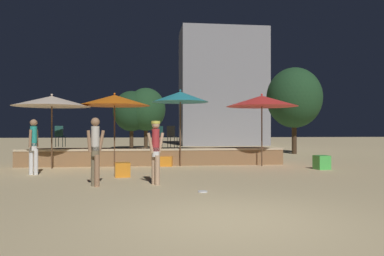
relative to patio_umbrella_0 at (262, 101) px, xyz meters
name	(u,v)px	position (x,y,z in m)	size (l,w,h in m)	color
ground_plane	(230,220)	(-3.14, -8.39, -2.53)	(120.00, 120.00, 0.00)	#D1B784
wooden_deck	(153,156)	(-4.19, 1.80, -2.23)	(10.45, 2.74, 0.68)	olive
patio_umbrella_0	(262,101)	(0.00, 0.00, 0.00)	(2.78, 2.78, 2.83)	brown
patio_umbrella_1	(180,97)	(-3.16, 0.35, 0.16)	(2.21, 2.21, 2.98)	brown
patio_umbrella_2	(52,101)	(-7.90, -0.02, -0.08)	(2.77, 2.77, 2.73)	brown
patio_umbrella_3	(115,100)	(-5.69, 0.45, 0.01)	(2.73, 2.73, 2.84)	brown
cube_seat_0	(322,162)	(1.77, -1.41, -2.28)	(0.52, 0.52, 0.50)	#4CC651
cube_seat_1	(167,161)	(-3.69, 0.40, -2.34)	(0.53, 0.53, 0.38)	orange
cube_seat_2	(122,170)	(-5.18, -2.72, -2.32)	(0.50, 0.50, 0.43)	orange
person_0	(95,149)	(-5.73, -4.55, -1.59)	(0.45, 0.36, 1.73)	#997051
person_1	(34,145)	(-7.99, -1.90, -1.58)	(0.29, 0.46, 1.75)	white
person_2	(156,149)	(-4.22, -4.44, -1.61)	(0.48, 0.33, 1.66)	tan
bistro_chair_0	(158,134)	(-3.94, 2.66, -1.31)	(0.47, 0.48, 0.90)	#1E4C47
bistro_chair_1	(60,134)	(-8.15, 2.30, -1.31)	(0.41, 0.41, 0.90)	#1E4C47
bistro_chair_2	(172,134)	(-3.44, 1.32, -1.31)	(0.46, 0.46, 0.90)	#2D3338
frisbee_disc	(203,192)	(-3.18, -5.76, -2.52)	(0.22, 0.22, 0.03)	white
background_tree_0	(131,111)	(-5.60, 13.25, 0.21)	(2.66, 2.66, 4.21)	#3D2B1C
background_tree_1	(294,98)	(4.07, 6.81, 0.74)	(3.20, 3.20, 5.04)	#3D2B1C
background_tree_2	(146,110)	(-4.56, 13.24, 0.34)	(2.84, 2.84, 4.45)	#3D2B1C
distant_building	(223,88)	(2.34, 19.30, 2.69)	(7.67, 4.12, 10.44)	gray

